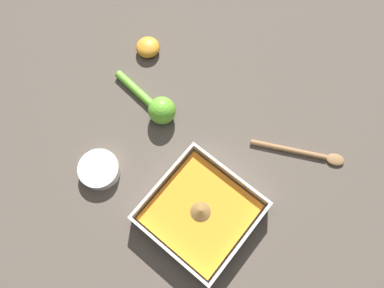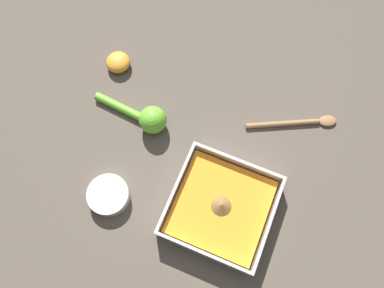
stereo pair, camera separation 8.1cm
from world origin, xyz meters
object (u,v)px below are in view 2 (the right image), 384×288
Objects in this scene: square_dish at (221,208)px; wooden_spoon at (297,123)px; lemon_half at (118,62)px; spice_bowl at (109,195)px; lemon_squeezer at (147,118)px.

wooden_spoon is (-0.25, 0.09, -0.01)m from square_dish.
wooden_spoon is at bearing 92.22° from lemon_half.
lemon_half reaches higher than wooden_spoon.
square_dish reaches higher than spice_bowl.
spice_bowl is 0.45× the size of wooden_spoon.
square_dish is 2.33× the size of spice_bowl.
lemon_squeezer reaches higher than spice_bowl.
lemon_half is at bearing -123.46° from square_dish.
square_dish is 0.25m from lemon_squeezer.
lemon_squeezer is 0.94× the size of wooden_spoon.
lemon_half is (-0.11, -0.13, -0.01)m from lemon_squeezer.
lemon_half is at bearing 155.69° from wooden_spoon.
wooden_spoon is (-0.31, 0.32, -0.01)m from spice_bowl.
lemon_squeezer reaches higher than lemon_half.
square_dish reaches higher than wooden_spoon.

